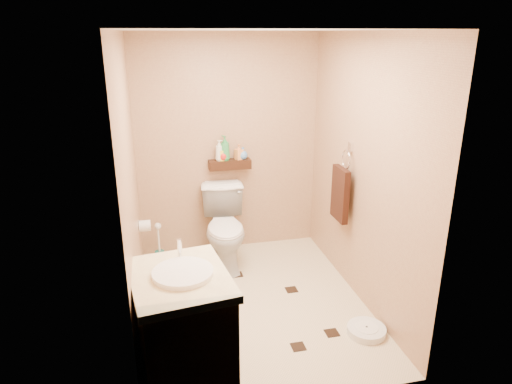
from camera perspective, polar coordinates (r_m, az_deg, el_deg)
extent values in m
plane|color=beige|center=(4.37, -0.31, -13.71)|extent=(2.50, 2.50, 0.00)
cube|color=tan|center=(5.03, -3.49, 5.69)|extent=(2.00, 0.04, 2.40)
cube|color=tan|center=(2.73, 5.47, -6.43)|extent=(2.00, 0.04, 2.40)
cube|color=tan|center=(3.77, -15.34, 0.34)|extent=(0.04, 2.50, 2.40)
cube|color=tan|center=(4.18, 13.17, 2.35)|extent=(0.04, 2.50, 2.40)
cube|color=silver|center=(3.67, -0.39, 19.59)|extent=(2.00, 2.50, 0.02)
cube|color=#34170E|center=(5.00, -3.30, 3.48)|extent=(0.46, 0.14, 0.10)
cube|color=black|center=(4.12, -4.55, -16.06)|extent=(0.11, 0.11, 0.01)
cube|color=black|center=(4.58, 4.45, -12.08)|extent=(0.11, 0.11, 0.01)
cube|color=black|center=(3.87, 5.29, -18.69)|extent=(0.11, 0.11, 0.01)
cube|color=black|center=(4.77, -7.49, -10.79)|extent=(0.11, 0.11, 0.01)
cube|color=black|center=(4.05, 9.46, -16.97)|extent=(0.11, 0.11, 0.01)
cube|color=black|center=(4.82, -2.37, -10.28)|extent=(0.11, 0.11, 0.01)
imported|color=white|center=(4.88, -3.86, -4.55)|extent=(0.52, 0.84, 0.83)
cube|color=brown|center=(3.28, -9.05, -17.61)|extent=(0.66, 0.77, 0.85)
cube|color=#F9F1B3|center=(3.03, -9.51, -10.70)|extent=(0.71, 0.82, 0.05)
cylinder|color=white|center=(3.01, -9.12, -10.12)|extent=(0.39, 0.39, 0.05)
cylinder|color=silver|center=(3.19, -9.52, -6.92)|extent=(0.03, 0.03, 0.13)
cylinder|color=white|center=(4.09, 13.63, -16.46)|extent=(0.38, 0.38, 0.06)
cylinder|color=white|center=(4.07, 13.67, -16.09)|extent=(0.19, 0.19, 0.01)
cylinder|color=#19655D|center=(5.18, -11.92, -7.81)|extent=(0.10, 0.10, 0.11)
cylinder|color=white|center=(5.09, -12.07, -5.75)|extent=(0.02, 0.02, 0.32)
sphere|color=white|center=(5.03, -12.19, -4.20)|extent=(0.07, 0.07, 0.07)
cube|color=silver|center=(4.34, 11.75, 5.56)|extent=(0.03, 0.06, 0.08)
torus|color=silver|center=(4.36, 11.22, 4.01)|extent=(0.02, 0.19, 0.19)
cube|color=#33160F|center=(4.44, 10.47, -0.25)|extent=(0.06, 0.30, 0.52)
cylinder|color=white|center=(4.59, -13.72, -4.13)|extent=(0.11, 0.11, 0.11)
cylinder|color=silver|center=(4.57, -14.28, -3.48)|extent=(0.04, 0.02, 0.02)
imported|color=white|center=(4.94, -4.62, 5.21)|extent=(0.10, 0.10, 0.23)
imported|color=yellow|center=(4.96, -4.18, 4.95)|extent=(0.09, 0.09, 0.17)
imported|color=red|center=(4.96, -4.14, 4.80)|extent=(0.14, 0.14, 0.15)
imported|color=#309048|center=(4.95, -3.90, 5.50)|extent=(0.14, 0.14, 0.27)
imported|color=#F59751|center=(4.99, -2.15, 5.05)|extent=(0.10, 0.10, 0.17)
imported|color=#558CD6|center=(5.00, -1.66, 4.87)|extent=(0.14, 0.14, 0.13)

